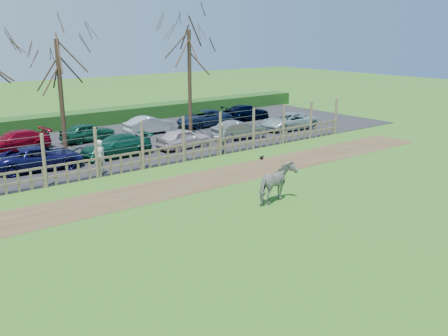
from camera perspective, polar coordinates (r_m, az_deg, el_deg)
ground at (r=19.73m, az=2.16°, el=-5.08°), size 120.00×120.00×0.00m
dirt_strip at (r=23.17m, az=-4.99°, el=-1.98°), size 34.00×2.80×0.01m
asphalt at (r=31.77m, az=-14.86°, el=2.36°), size 44.00×13.00×0.04m
hedge at (r=38.11m, az=-19.11°, el=4.95°), size 46.00×2.00×1.10m
fence at (r=25.87m, az=-9.26°, el=1.56°), size 30.16×0.16×2.50m
tree_mid at (r=29.43m, az=-18.36°, el=10.67°), size 4.80×4.80×6.83m
tree_right at (r=33.94m, az=-3.99°, el=12.55°), size 4.80×4.80×7.35m
zebra at (r=20.72m, az=6.09°, el=-1.75°), size 2.10×1.35×1.64m
visitor_a at (r=25.33m, az=-14.06°, el=1.23°), size 0.67×0.48×1.72m
visitor_b at (r=29.06m, az=-0.44°, el=3.48°), size 0.97×0.83×1.72m
crow at (r=27.76m, az=4.33°, el=1.19°), size 0.27×0.20×0.22m
car_2 at (r=27.19m, az=-20.31°, el=1.11°), size 4.52×2.48×1.20m
car_3 at (r=28.75m, az=-12.25°, el=2.46°), size 4.17×1.77×1.20m
car_4 at (r=30.31m, az=-4.64°, el=3.42°), size 3.66×1.79×1.20m
car_5 at (r=32.79m, az=1.70°, el=4.38°), size 3.76×1.67×1.20m
car_6 at (r=36.29m, az=7.41°, el=5.33°), size 4.44×2.28×1.20m
car_9 at (r=31.78m, az=-22.84°, el=2.82°), size 4.27×2.04×1.20m
car_10 at (r=33.23m, az=-15.29°, el=3.98°), size 3.64×1.74×1.20m
car_11 at (r=34.92m, az=-8.44°, el=4.90°), size 3.65×1.28×1.20m
car_12 at (r=37.24m, az=-2.31°, el=5.70°), size 4.42×2.22×1.20m
car_13 at (r=40.05m, az=2.56°, el=6.38°), size 4.17×1.77×1.20m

